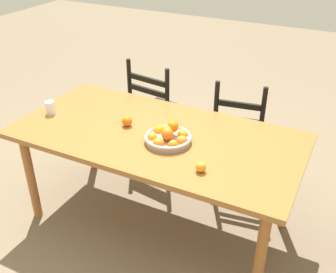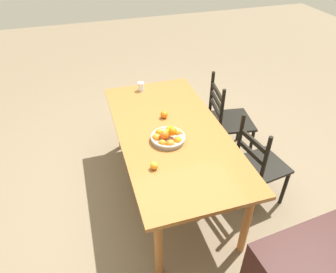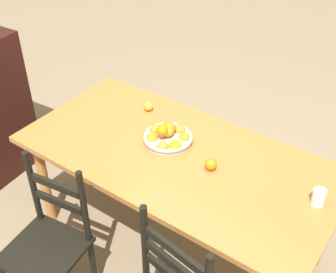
% 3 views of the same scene
% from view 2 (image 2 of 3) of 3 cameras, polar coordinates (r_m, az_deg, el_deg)
% --- Properties ---
extents(ground_plane, '(12.00, 12.00, 0.00)m').
position_cam_2_polar(ground_plane, '(3.26, 0.52, -9.72)').
color(ground_plane, '#77654D').
extents(dining_table, '(1.91, 0.94, 0.76)m').
position_cam_2_polar(dining_table, '(2.80, 0.60, -0.21)').
color(dining_table, '#9D622E').
rests_on(dining_table, ground).
extents(chair_near_window, '(0.46, 0.46, 0.94)m').
position_cam_2_polar(chair_near_window, '(3.00, 16.54, -5.25)').
color(chair_near_window, black).
rests_on(chair_near_window, ground).
extents(chair_by_cabinet, '(0.51, 0.51, 0.96)m').
position_cam_2_polar(chair_by_cabinet, '(3.50, 10.90, 3.02)').
color(chair_by_cabinet, black).
rests_on(chair_by_cabinet, ground).
extents(fruit_bowl, '(0.30, 0.30, 0.14)m').
position_cam_2_polar(fruit_bowl, '(2.63, -0.01, -0.10)').
color(fruit_bowl, '#A69F97').
rests_on(fruit_bowl, dining_table).
extents(orange_loose_0, '(0.07, 0.07, 0.07)m').
position_cam_2_polar(orange_loose_0, '(2.92, -0.79, 4.08)').
color(orange_loose_0, orange).
rests_on(orange_loose_0, dining_table).
extents(orange_loose_1, '(0.06, 0.06, 0.06)m').
position_cam_2_polar(orange_loose_1, '(2.36, -2.59, -5.45)').
color(orange_loose_1, orange).
rests_on(orange_loose_1, dining_table).
extents(drinking_glass, '(0.07, 0.07, 0.09)m').
position_cam_2_polar(drinking_glass, '(3.39, -5.05, 9.24)').
color(drinking_glass, silver).
rests_on(drinking_glass, dining_table).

